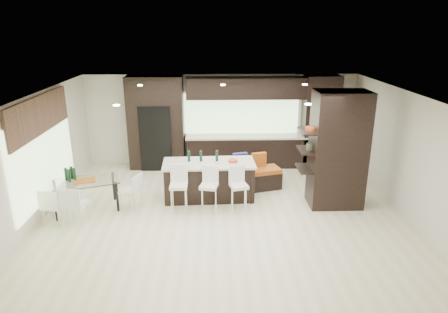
{
  "coord_description": "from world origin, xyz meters",
  "views": [
    {
      "loc": [
        -0.26,
        -8.2,
        4.08
      ],
      "look_at": [
        0.0,
        0.6,
        1.15
      ],
      "focal_mm": 32.0,
      "sensor_mm": 36.0,
      "label": 1
    }
  ],
  "objects_px": {
    "dining_table": "(86,195)",
    "chair_far": "(54,208)",
    "stool_right": "(239,194)",
    "bench": "(253,179)",
    "floor_vase": "(324,185)",
    "chair_near": "(76,207)",
    "kitchen_island": "(209,180)",
    "stool_left": "(179,194)",
    "stool_mid": "(209,194)",
    "chair_end": "(131,193)"
  },
  "relations": [
    {
      "from": "stool_mid",
      "to": "floor_vase",
      "type": "xyz_separation_m",
      "value": [
        2.66,
        0.15,
        0.14
      ]
    },
    {
      "from": "floor_vase",
      "to": "stool_left",
      "type": "bearing_deg",
      "value": -177.37
    },
    {
      "from": "stool_left",
      "to": "stool_mid",
      "type": "xyz_separation_m",
      "value": [
        0.68,
        0.01,
        -0.01
      ]
    },
    {
      "from": "kitchen_island",
      "to": "dining_table",
      "type": "distance_m",
      "value": 2.88
    },
    {
      "from": "stool_right",
      "to": "dining_table",
      "type": "xyz_separation_m",
      "value": [
        -3.49,
        0.16,
        -0.07
      ]
    },
    {
      "from": "stool_mid",
      "to": "stool_right",
      "type": "height_order",
      "value": "stool_mid"
    },
    {
      "from": "floor_vase",
      "to": "chair_end",
      "type": "relative_size",
      "value": 1.44
    },
    {
      "from": "stool_left",
      "to": "kitchen_island",
      "type": "bearing_deg",
      "value": 49.19
    },
    {
      "from": "stool_left",
      "to": "stool_right",
      "type": "relative_size",
      "value": 1.04
    },
    {
      "from": "kitchen_island",
      "to": "dining_table",
      "type": "relative_size",
      "value": 1.5
    },
    {
      "from": "dining_table",
      "to": "chair_end",
      "type": "height_order",
      "value": "chair_end"
    },
    {
      "from": "bench",
      "to": "floor_vase",
      "type": "height_order",
      "value": "floor_vase"
    },
    {
      "from": "bench",
      "to": "floor_vase",
      "type": "xyz_separation_m",
      "value": [
        1.53,
        -1.11,
        0.29
      ]
    },
    {
      "from": "chair_end",
      "to": "floor_vase",
      "type": "bearing_deg",
      "value": -70.7
    },
    {
      "from": "stool_left",
      "to": "stool_right",
      "type": "height_order",
      "value": "stool_left"
    },
    {
      "from": "stool_mid",
      "to": "chair_far",
      "type": "bearing_deg",
      "value": -158.07
    },
    {
      "from": "stool_right",
      "to": "floor_vase",
      "type": "xyz_separation_m",
      "value": [
        1.98,
        0.15,
        0.14
      ]
    },
    {
      "from": "floor_vase",
      "to": "dining_table",
      "type": "bearing_deg",
      "value": 179.81
    },
    {
      "from": "kitchen_island",
      "to": "chair_end",
      "type": "relative_size",
      "value": 2.81
    },
    {
      "from": "stool_right",
      "to": "chair_near",
      "type": "height_order",
      "value": "stool_right"
    },
    {
      "from": "chair_end",
      "to": "kitchen_island",
      "type": "bearing_deg",
      "value": -52.02
    },
    {
      "from": "dining_table",
      "to": "chair_far",
      "type": "distance_m",
      "value": 0.84
    },
    {
      "from": "bench",
      "to": "chair_near",
      "type": "xyz_separation_m",
      "value": [
        -3.94,
        -1.81,
        0.14
      ]
    },
    {
      "from": "dining_table",
      "to": "chair_near",
      "type": "bearing_deg",
      "value": -109.74
    },
    {
      "from": "stool_mid",
      "to": "bench",
      "type": "distance_m",
      "value": 1.7
    },
    {
      "from": "kitchen_island",
      "to": "floor_vase",
      "type": "relative_size",
      "value": 1.96
    },
    {
      "from": "chair_far",
      "to": "stool_mid",
      "type": "bearing_deg",
      "value": 18.21
    },
    {
      "from": "stool_left",
      "to": "chair_far",
      "type": "bearing_deg",
      "value": -167.85
    },
    {
      "from": "stool_mid",
      "to": "dining_table",
      "type": "xyz_separation_m",
      "value": [
        -2.81,
        0.16,
        -0.07
      ]
    },
    {
      "from": "stool_right",
      "to": "bench",
      "type": "relative_size",
      "value": 0.59
    },
    {
      "from": "kitchen_island",
      "to": "stool_left",
      "type": "bearing_deg",
      "value": -133.58
    },
    {
      "from": "chair_near",
      "to": "chair_end",
      "type": "height_order",
      "value": "chair_near"
    },
    {
      "from": "kitchen_island",
      "to": "chair_near",
      "type": "height_order",
      "value": "kitchen_island"
    },
    {
      "from": "chair_far",
      "to": "floor_vase",
      "type": "bearing_deg",
      "value": 15.46
    },
    {
      "from": "stool_right",
      "to": "chair_near",
      "type": "distance_m",
      "value": 3.53
    },
    {
      "from": "stool_right",
      "to": "floor_vase",
      "type": "relative_size",
      "value": 0.75
    },
    {
      "from": "chair_far",
      "to": "chair_end",
      "type": "xyz_separation_m",
      "value": [
        1.48,
        0.7,
        0.0
      ]
    },
    {
      "from": "stool_mid",
      "to": "chair_near",
      "type": "height_order",
      "value": "stool_mid"
    },
    {
      "from": "kitchen_island",
      "to": "dining_table",
      "type": "height_order",
      "value": "kitchen_island"
    },
    {
      "from": "floor_vase",
      "to": "stool_mid",
      "type": "bearing_deg",
      "value": -176.84
    },
    {
      "from": "chair_near",
      "to": "chair_end",
      "type": "relative_size",
      "value": 1.05
    },
    {
      "from": "chair_near",
      "to": "bench",
      "type": "bearing_deg",
      "value": 33.48
    },
    {
      "from": "kitchen_island",
      "to": "chair_end",
      "type": "height_order",
      "value": "kitchen_island"
    },
    {
      "from": "stool_right",
      "to": "floor_vase",
      "type": "distance_m",
      "value": 1.99
    },
    {
      "from": "bench",
      "to": "chair_end",
      "type": "bearing_deg",
      "value": -175.09
    },
    {
      "from": "dining_table",
      "to": "chair_far",
      "type": "relative_size",
      "value": 1.89
    },
    {
      "from": "kitchen_island",
      "to": "bench",
      "type": "bearing_deg",
      "value": 21.75
    },
    {
      "from": "stool_mid",
      "to": "kitchen_island",
      "type": "bearing_deg",
      "value": 102.61
    },
    {
      "from": "bench",
      "to": "chair_near",
      "type": "height_order",
      "value": "chair_near"
    },
    {
      "from": "chair_far",
      "to": "kitchen_island",
      "type": "bearing_deg",
      "value": 30.54
    }
  ]
}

